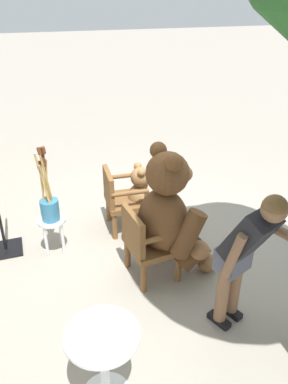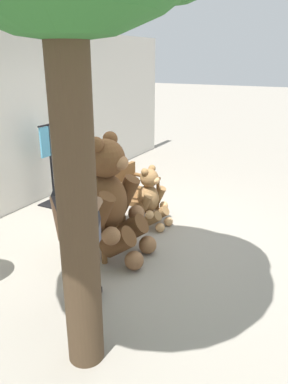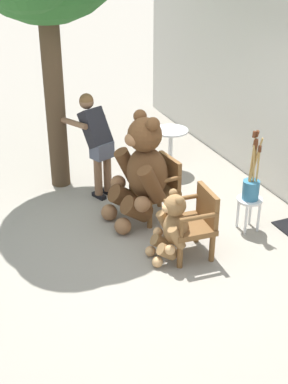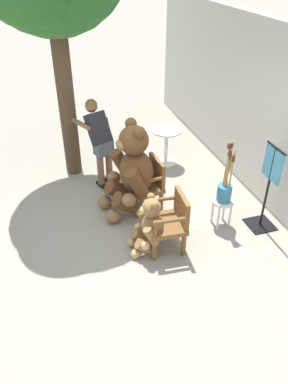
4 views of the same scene
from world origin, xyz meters
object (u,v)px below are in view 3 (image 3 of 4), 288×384
wooden_chair_right (194,221)px  white_stool (249,206)px  round_side_table (171,145)px  wooden_chair_left (159,186)px  person_visitor (96,138)px  teddy_bear_small (172,227)px  brush_bucket (251,184)px  teddy_bear_large (142,170)px

wooden_chair_right → white_stool: bearing=103.6°
white_stool → round_side_table: bearing=-175.9°
wooden_chair_left → person_visitor: 1.21m
teddy_bear_small → brush_bucket: 1.28m
wooden_chair_left → person_visitor: bearing=-150.1°
person_visitor → round_side_table: (-0.32, 1.36, -0.46)m
round_side_table → wooden_chair_right: bearing=-18.9°
wooden_chair_right → teddy_bear_small: teddy_bear_small is taller
teddy_bear_small → wooden_chair_left: bearing=164.2°
wooden_chair_right → teddy_bear_large: size_ratio=0.56×
wooden_chair_left → brush_bucket: 1.26m
person_visitor → teddy_bear_large: bearing=16.8°
wooden_chair_right → white_stool: size_ratio=1.87×
person_visitor → round_side_table: 1.47m
wooden_chair_right → teddy_bear_large: bearing=-165.5°
person_visitor → brush_bucket: (1.78, 1.51, -0.23)m
brush_bucket → teddy_bear_large: bearing=-123.1°
wooden_chair_left → teddy_bear_large: (0.01, -0.26, 0.29)m
wooden_chair_right → teddy_bear_small: size_ratio=0.96×
person_visitor → brush_bucket: size_ratio=1.62×
white_stool → brush_bucket: size_ratio=0.49×
round_side_table → brush_bucket: bearing=4.2°
teddy_bear_small → person_visitor: (-2.00, -0.27, 0.47)m
brush_bucket → white_stool: bearing=-70.4°
wooden_chair_right → white_stool: 0.98m
brush_bucket → round_side_table: size_ratio=1.31×
teddy_bear_small → round_side_table: size_ratio=1.25×
wooden_chair_left → wooden_chair_right: bearing=0.0°
wooden_chair_right → person_visitor: bearing=-164.4°
wooden_chair_left → teddy_bear_small: (1.03, -0.29, -0.02)m
teddy_bear_large → white_stool: (0.79, 1.21, -0.40)m
wooden_chair_left → brush_bucket: (0.80, 0.95, 0.21)m
wooden_chair_left → brush_bucket: size_ratio=0.91×
wooden_chair_right → person_visitor: size_ratio=0.56×
white_stool → teddy_bear_large: bearing=-123.2°
person_visitor → white_stool: bearing=40.3°
teddy_bear_small → white_stool: (-0.22, 1.24, -0.09)m
teddy_bear_small → person_visitor: size_ratio=0.59×
wooden_chair_left → wooden_chair_right: 1.03m
teddy_bear_small → white_stool: 1.26m
teddy_bear_large → round_side_table: bearing=141.0°
white_stool → wooden_chair_left: bearing=-130.4°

